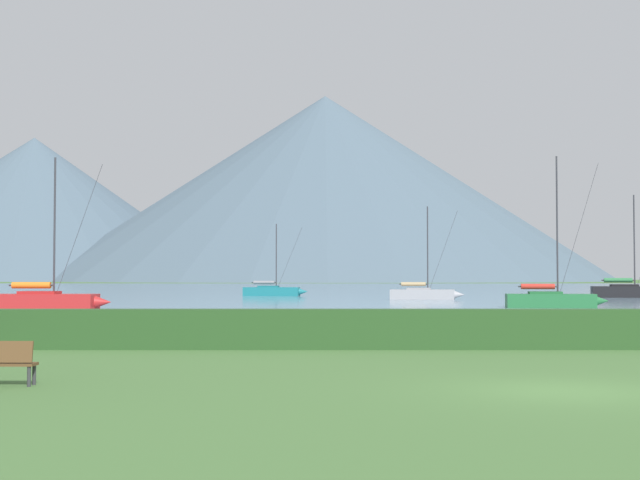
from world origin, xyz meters
The scene contains 10 objects.
ground_plane centered at (0.00, 0.00, 0.00)m, with size 1000.00×1000.00×0.00m, color #477038.
harbor_water centered at (0.00, 137.00, 0.00)m, with size 320.00×246.00×0.00m, color slate.
hedge_line centered at (0.00, 11.00, 0.62)m, with size 80.00×1.20×1.24m, color #284C23.
sailboat_slip_2 centered at (27.67, 80.25, 0.72)m, with size 8.85×3.87×10.81m.
sailboat_slip_3 centered at (-10.31, 88.00, 0.60)m, with size 7.36×2.75×8.18m.
sailboat_slip_4 centered at (-23.25, 44.33, 0.66)m, with size 7.96×2.63×10.27m.
sailboat_slip_5 centered at (5.04, 71.92, 0.59)m, with size 7.22×3.04×8.98m.
sailboat_slip_6 centered at (11.80, 49.11, 0.62)m, with size 7.36×2.83×10.96m.
distant_hill_west_ridge centered at (-137.61, 416.57, 33.16)m, with size 190.33×190.33×66.32m, color #4C6070.
distant_hill_central_peak centered at (-2.61, 403.76, 41.68)m, with size 253.64×253.64×83.36m, color #4C6070.
Camera 1 is at (-4.91, -18.95, 2.31)m, focal length 52.97 mm.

